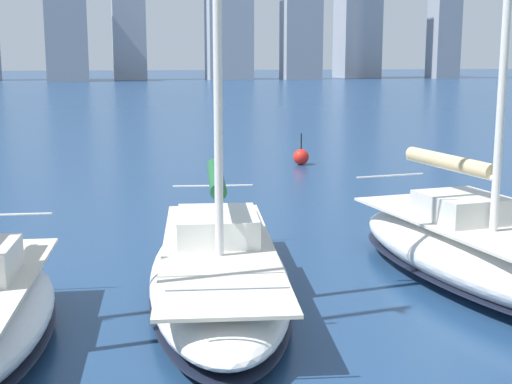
% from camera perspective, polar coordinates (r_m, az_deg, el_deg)
% --- Properties ---
extents(sailboat_tan, '(3.32, 8.05, 12.01)m').
position_cam_1_polar(sailboat_tan, '(15.58, 16.95, -4.39)').
color(sailboat_tan, white).
rests_on(sailboat_tan, ground).
extents(sailboat_forest, '(3.99, 9.31, 10.91)m').
position_cam_1_polar(sailboat_forest, '(14.19, -3.02, -5.93)').
color(sailboat_forest, white).
rests_on(sailboat_forest, ground).
extents(channel_buoy, '(0.70, 0.70, 1.40)m').
position_cam_1_polar(channel_buoy, '(31.81, 3.63, 2.83)').
color(channel_buoy, red).
rests_on(channel_buoy, ground).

